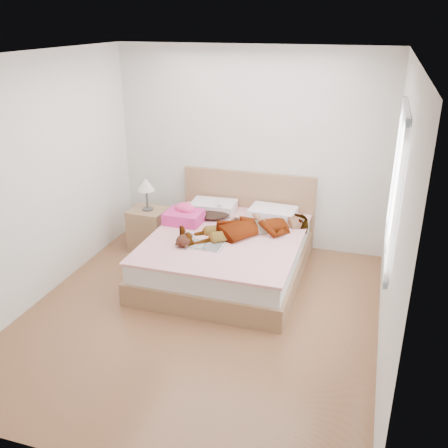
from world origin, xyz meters
name	(u,v)px	position (x,y,z in m)	size (l,w,h in m)	color
ground	(200,315)	(0.00, 0.00, 0.00)	(4.00, 4.00, 0.00)	#513019
woman	(248,224)	(0.22, 1.11, 0.62)	(0.61, 1.61, 0.22)	white
hair	(215,211)	(-0.35, 1.56, 0.55)	(0.47, 0.57, 0.08)	black
phone	(219,203)	(-0.28, 1.51, 0.70)	(0.05, 0.10, 0.01)	silver
room_shell	(396,187)	(1.77, 0.30, 1.50)	(4.00, 4.00, 4.00)	white
bed	(229,251)	(0.00, 1.04, 0.28)	(1.80, 2.08, 1.00)	brown
towel	(184,215)	(-0.63, 1.19, 0.61)	(0.46, 0.40, 0.24)	#D4397F
magazine	(205,245)	(-0.14, 0.61, 0.52)	(0.41, 0.27, 0.02)	white
coffee_mug	(190,237)	(-0.36, 0.67, 0.56)	(0.14, 0.11, 0.10)	white
plush_toy	(184,240)	(-0.37, 0.54, 0.58)	(0.19, 0.26, 0.14)	black
nightstand	(149,226)	(-1.20, 1.33, 0.33)	(0.48, 0.43, 1.00)	brown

